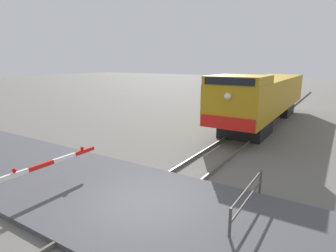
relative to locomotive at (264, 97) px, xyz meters
name	(u,v)px	position (x,y,z in m)	size (l,w,h in m)	color
ground_plane	(143,208)	(0.00, -14.45, -1.98)	(160.00, 160.00, 0.00)	#605E59
rail_track_left	(126,200)	(-0.72, -14.45, -1.91)	(0.08, 80.00, 0.15)	#59544C
rail_track_right	(162,212)	(0.72, -14.45, -1.91)	(0.08, 80.00, 0.15)	#59544C
road_surface	(143,206)	(0.00, -14.45, -1.90)	(36.00, 5.31, 0.16)	#47474C
locomotive	(264,97)	(0.00, 0.00, 0.00)	(3.03, 15.35, 3.73)	black
guard_railing	(248,196)	(2.86, -13.17, -1.35)	(0.08, 3.00, 0.95)	#4C4742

